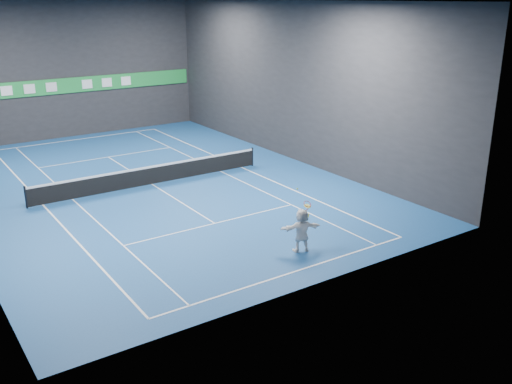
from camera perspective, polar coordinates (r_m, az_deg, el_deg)
ground at (r=29.85m, az=-10.32°, el=0.74°), size 26.00×26.00×0.00m
ceiling at (r=28.40m, az=-11.43°, el=18.25°), size 26.00×26.00×0.00m
wall_back at (r=40.94m, az=-18.34°, el=11.48°), size 18.00×0.10×9.00m
wall_front at (r=17.86m, az=6.23°, el=3.62°), size 18.00×0.10×9.00m
wall_right at (r=33.33m, az=3.70°, el=10.86°), size 0.10×26.00×9.00m
baseline_near at (r=20.29m, az=3.74°, el=-8.00°), size 10.98×0.08×0.01m
baseline_far at (r=40.66m, az=-17.24°, el=5.07°), size 10.98×0.08×0.01m
sideline_doubles_left at (r=28.25m, az=-20.50°, el=-1.25°), size 0.08×23.78×0.01m
sideline_doubles_right at (r=32.31m, az=-1.41°, el=2.46°), size 0.08×23.78×0.01m
sideline_singles_left at (r=28.56m, az=-17.84°, el=-0.73°), size 0.06×23.78×0.01m
sideline_singles_right at (r=31.62m, az=-3.52°, el=2.06°), size 0.06×23.78×0.01m
service_line_near at (r=24.45m, az=-4.14°, el=-3.14°), size 8.23×0.06×0.01m
service_line_far at (r=35.58m, az=-14.56°, el=3.41°), size 8.23×0.06×0.01m
center_service_line at (r=29.85m, az=-10.32°, el=0.74°), size 0.06×12.80×0.01m
player at (r=21.57m, az=4.59°, el=-3.83°), size 1.66×0.99×1.71m
tennis_ball at (r=21.05m, az=4.15°, el=0.31°), size 0.07×0.07×0.07m
tennis_net at (r=29.69m, az=-10.38°, el=1.73°), size 12.50×0.10×1.07m
sponsor_banner at (r=41.00m, az=-18.17°, el=10.09°), size 17.64×0.11×1.00m
tennis_racket at (r=21.44m, az=5.17°, el=-1.40°), size 0.43×0.36×0.77m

